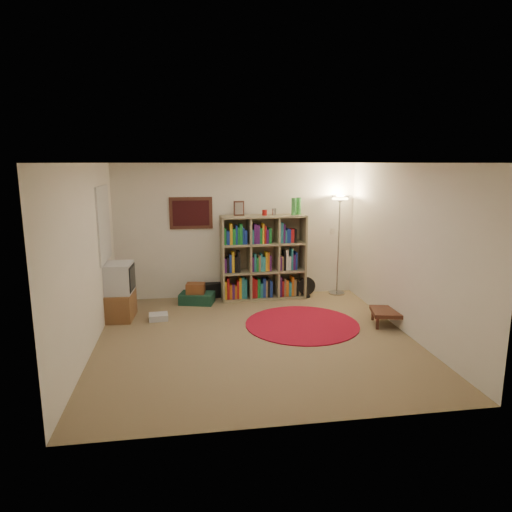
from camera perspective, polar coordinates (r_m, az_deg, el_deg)
The scene contains 12 objects.
room at distance 6.39m, azimuth -0.62°, elevation 0.38°, with size 4.54×4.54×2.54m.
bookshelf at distance 8.45m, azimuth 0.75°, elevation -0.33°, with size 1.57×0.49×1.87m.
floor_lamp at distance 8.73m, azimuth 10.41°, elevation 5.36°, with size 0.45×0.45×1.91m.
floor_fan at distance 8.67m, azimuth 6.28°, elevation -3.90°, with size 0.35×0.20×0.39m.
tv_stand at distance 7.73m, azimuth -16.74°, elevation -4.34°, with size 0.49×0.66×0.92m.
dvd_box at distance 7.62m, azimuth -12.09°, elevation -7.45°, with size 0.32×0.27×0.10m.
suitcase at distance 8.36m, azimuth -7.39°, elevation -5.24°, with size 0.68×0.53×0.19m.
wicker_basket at distance 8.28m, azimuth -7.56°, elevation -4.03°, with size 0.36×0.28×0.19m.
duffel_bag at distance 8.74m, azimuth -5.44°, elevation -4.13°, with size 0.49×0.44×0.28m.
paper_towel at distance 8.62m, azimuth -2.65°, elevation -4.49°, with size 0.14×0.14×0.23m.
red_rug at distance 7.30m, azimuth 5.78°, elevation -8.46°, with size 1.79×1.79×0.02m.
side_table at distance 7.48m, azimuth 16.29°, elevation -6.80°, with size 0.63×0.63×0.24m.
Camera 1 is at (-0.95, -6.16, 2.50)m, focal length 32.00 mm.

